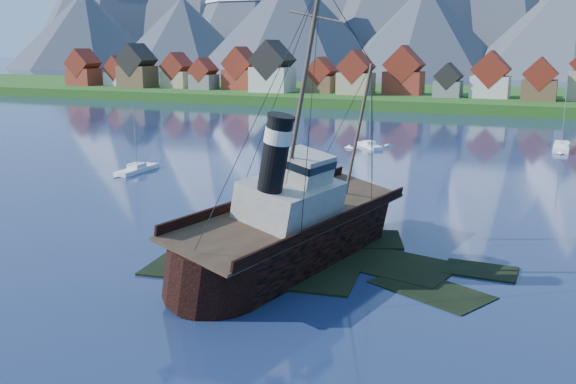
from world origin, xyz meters
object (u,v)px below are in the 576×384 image
at_px(sailboat_a, 137,170).
at_px(sailboat_e, 561,148).
at_px(tugboat_wreck, 297,223).
at_px(sailboat_c, 369,146).

bearing_deg(sailboat_a, sailboat_e, 37.91).
height_order(sailboat_a, sailboat_e, sailboat_e).
relative_size(tugboat_wreck, sailboat_c, 3.17).
distance_m(tugboat_wreck, sailboat_c, 64.68).
height_order(sailboat_a, sailboat_c, sailboat_a).
relative_size(tugboat_wreck, sailboat_a, 2.99).
bearing_deg(sailboat_a, tugboat_wreck, -37.32).
bearing_deg(tugboat_wreck, sailboat_c, 111.01).
distance_m(tugboat_wreck, sailboat_a, 46.23).
distance_m(sailboat_a, sailboat_c, 44.63).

